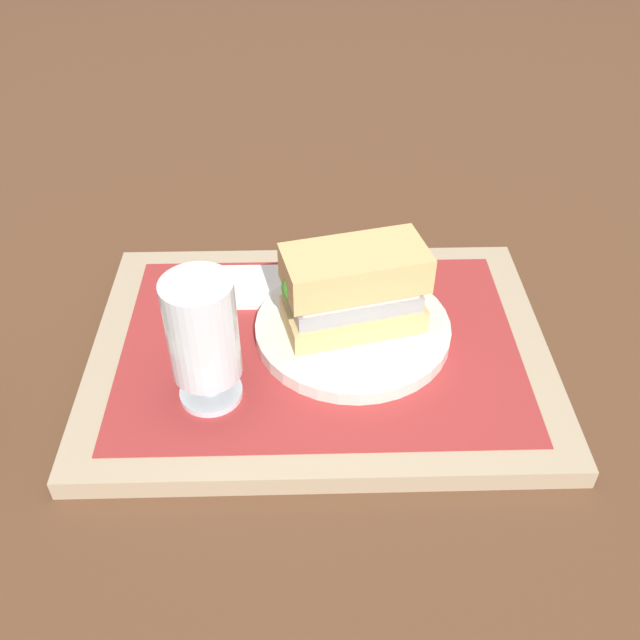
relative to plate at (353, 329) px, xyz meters
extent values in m
plane|color=brown|center=(0.03, 0.01, -0.03)|extent=(3.00, 3.00, 0.00)
cube|color=tan|center=(0.03, 0.01, -0.02)|extent=(0.44, 0.32, 0.02)
cube|color=#9E2D2D|center=(0.03, 0.01, -0.01)|extent=(0.38, 0.27, 0.00)
cylinder|color=silver|center=(0.00, 0.00, 0.00)|extent=(0.19, 0.19, 0.01)
cube|color=tan|center=(0.00, 0.00, 0.02)|extent=(0.14, 0.09, 0.02)
cube|color=#9EA3A8|center=(0.00, 0.00, 0.04)|extent=(0.13, 0.08, 0.02)
cube|color=silver|center=(0.00, 0.00, 0.05)|extent=(0.12, 0.08, 0.01)
sphere|color=#47932D|center=(0.05, 0.01, 0.06)|extent=(0.04, 0.04, 0.04)
cube|color=tan|center=(0.00, 0.00, 0.07)|extent=(0.14, 0.09, 0.04)
cylinder|color=silver|center=(0.13, 0.08, 0.00)|extent=(0.06, 0.06, 0.01)
cylinder|color=silver|center=(0.13, 0.08, 0.01)|extent=(0.01, 0.01, 0.02)
cylinder|color=silver|center=(0.13, 0.08, 0.07)|extent=(0.06, 0.06, 0.09)
cylinder|color=gold|center=(0.13, 0.08, 0.06)|extent=(0.06, 0.06, 0.07)
cylinder|color=white|center=(0.13, 0.08, 0.10)|extent=(0.05, 0.05, 0.01)
cube|color=white|center=(0.11, -0.08, 0.00)|extent=(0.09, 0.07, 0.01)
camera|label=1|loc=(0.04, 0.51, 0.45)|focal=39.00mm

